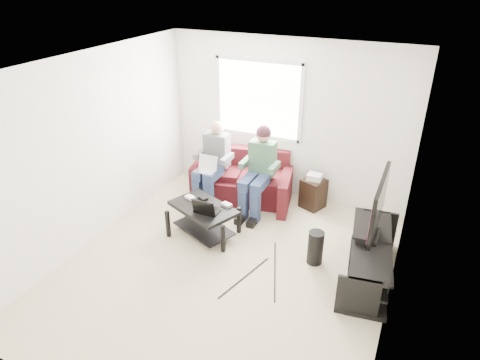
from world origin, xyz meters
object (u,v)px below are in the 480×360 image
coffee_table (203,214)px  end_table (313,192)px  tv (379,205)px  tv_stand (369,261)px  subwoofer (315,248)px  sofa (242,181)px

coffee_table → end_table: 1.89m
tv → tv_stand: bearing=-88.5°
coffee_table → subwoofer: size_ratio=2.34×
subwoofer → coffee_table: bearing=-178.8°
subwoofer → end_table: size_ratio=0.79×
tv → subwoofer: (-0.68, -0.11, -0.75)m
coffee_table → tv: (2.33, 0.14, 0.63)m
sofa → subwoofer: (1.60, -1.24, -0.07)m
sofa → tv: size_ratio=1.69×
tv_stand → end_table: end_table is taller
sofa → subwoofer: size_ratio=3.98×
tv_stand → subwoofer: size_ratio=3.50×
sofa → coffee_table: sofa is taller
end_table → subwoofer: bearing=-73.1°
tv_stand → subwoofer: tv_stand is taller
tv_stand → subwoofer: (-0.68, -0.01, -0.00)m
coffee_table → end_table: end_table is taller
tv → coffee_table: bearing=-176.5°
tv_stand → end_table: 1.78m
subwoofer → end_table: (-0.43, 1.40, 0.03)m
sofa → coffee_table: size_ratio=1.70×
tv_stand → tv: bearing=91.5°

